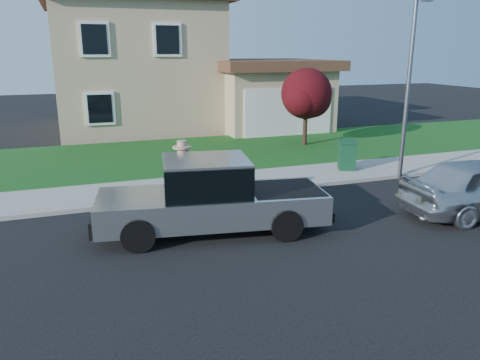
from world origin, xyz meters
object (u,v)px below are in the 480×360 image
Objects in this scene: trash_bin at (347,155)px; street_lamp at (410,79)px; woman at (183,180)px; ornamental_tree at (307,96)px; pickup_truck at (211,198)px.

street_lamp is at bearing -21.49° from trash_bin.
woman is 9.97m from ornamental_tree.
woman is 0.59× the size of ornamental_tree.
ornamental_tree is 3.32× the size of trash_bin.
pickup_truck is at bearing 109.48° from woman.
ornamental_tree is at bearing 105.34° from trash_bin.
trash_bin is 3.20m from street_lamp.
street_lamp reaches higher than trash_bin.
woman is 0.34× the size of street_lamp.
street_lamp reaches higher than ornamental_tree.
ornamental_tree reaches higher than woman.
ornamental_tree reaches higher than trash_bin.
pickup_truck is at bearing -123.62° from trash_bin.
street_lamp reaches higher than woman.
street_lamp is (0.47, -5.95, 1.05)m from ornamental_tree.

